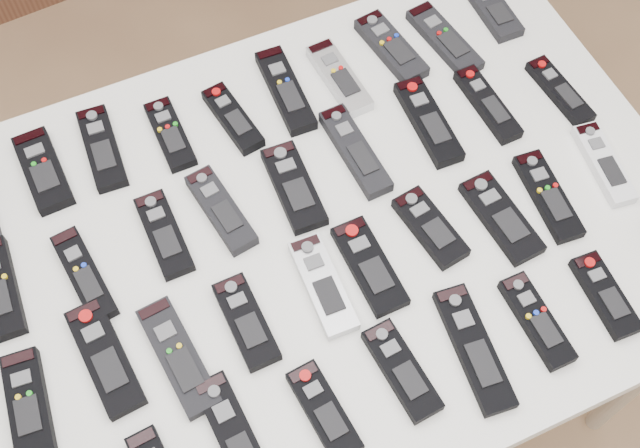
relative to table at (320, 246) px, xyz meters
name	(u,v)px	position (x,y,z in m)	size (l,w,h in m)	color
ground	(319,393)	(-0.02, -0.04, -0.72)	(4.00, 4.00, 0.00)	brown
table	(320,246)	(0.00, 0.00, 0.00)	(1.25, 0.88, 0.78)	white
remote_1	(43,171)	(-0.39, 0.30, 0.07)	(0.06, 0.16, 0.02)	black
remote_2	(102,148)	(-0.28, 0.30, 0.07)	(0.05, 0.17, 0.02)	black
remote_3	(170,134)	(-0.16, 0.28, 0.07)	(0.05, 0.15, 0.02)	black
remote_4	(233,118)	(-0.05, 0.27, 0.07)	(0.04, 0.15, 0.02)	black
remote_5	(286,90)	(0.06, 0.29, 0.07)	(0.05, 0.19, 0.02)	black
remote_6	(339,78)	(0.16, 0.27, 0.07)	(0.05, 0.17, 0.02)	#B7B7BC
remote_7	(391,48)	(0.28, 0.30, 0.07)	(0.06, 0.17, 0.02)	black
remote_8	(444,40)	(0.38, 0.27, 0.07)	(0.05, 0.18, 0.02)	black
remote_9	(494,11)	(0.51, 0.30, 0.07)	(0.05, 0.14, 0.02)	black
remote_11	(84,275)	(-0.38, 0.08, 0.07)	(0.05, 0.17, 0.02)	black
remote_12	(164,234)	(-0.24, 0.09, 0.07)	(0.05, 0.16, 0.02)	black
remote_13	(221,210)	(-0.14, 0.10, 0.07)	(0.05, 0.17, 0.02)	black
remote_14	(294,187)	(-0.01, 0.09, 0.07)	(0.06, 0.17, 0.02)	black
remote_15	(355,151)	(0.12, 0.11, 0.07)	(0.05, 0.19, 0.02)	black
remote_16	(428,121)	(0.26, 0.11, 0.07)	(0.05, 0.19, 0.02)	black
remote_17	(487,104)	(0.38, 0.11, 0.07)	(0.04, 0.17, 0.02)	black
remote_18	(560,91)	(0.52, 0.08, 0.07)	(0.04, 0.16, 0.02)	black
remote_19	(28,403)	(-0.52, -0.09, 0.07)	(0.06, 0.16, 0.02)	black
remote_20	(105,358)	(-0.39, -0.07, 0.07)	(0.06, 0.19, 0.02)	black
remote_21	(178,357)	(-0.29, -0.12, 0.07)	(0.06, 0.19, 0.02)	black
remote_22	(246,322)	(-0.17, -0.11, 0.07)	(0.05, 0.15, 0.02)	black
remote_23	(323,285)	(-0.04, -0.10, 0.07)	(0.05, 0.18, 0.02)	#B7B7BC
remote_24	(369,266)	(0.04, -0.10, 0.07)	(0.06, 0.17, 0.02)	black
remote_25	(430,227)	(0.17, -0.08, 0.07)	(0.06, 0.15, 0.02)	black
remote_26	(501,218)	(0.28, -0.11, 0.07)	(0.06, 0.17, 0.02)	black
remote_27	(548,196)	(0.38, -0.11, 0.07)	(0.05, 0.17, 0.02)	black
remote_28	(604,164)	(0.50, -0.09, 0.07)	(0.04, 0.17, 0.02)	silver
remote_31	(238,442)	(-0.26, -0.27, 0.07)	(0.05, 0.21, 0.02)	black
remote_32	(324,411)	(-0.12, -0.28, 0.07)	(0.05, 0.15, 0.02)	black
remote_33	(402,370)	(0.01, -0.28, 0.07)	(0.05, 0.16, 0.02)	black
remote_34	(474,348)	(0.13, -0.29, 0.07)	(0.05, 0.21, 0.02)	black
remote_35	(537,321)	(0.24, -0.29, 0.07)	(0.05, 0.16, 0.02)	black
remote_36	(605,295)	(0.36, -0.30, 0.07)	(0.05, 0.14, 0.02)	black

